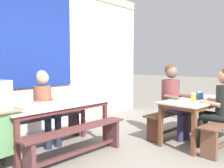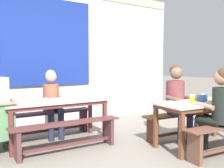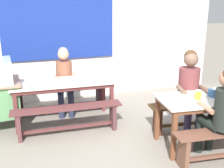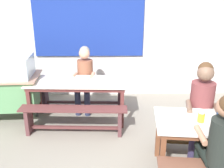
{
  "view_description": "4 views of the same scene",
  "coord_description": "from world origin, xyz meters",
  "px_view_note": "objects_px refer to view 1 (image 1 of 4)",
  "views": [
    {
      "loc": [
        -3.0,
        -1.87,
        1.39
      ],
      "look_at": [
        0.33,
        0.94,
        1.01
      ],
      "focal_mm": 40.24,
      "sensor_mm": 36.0,
      "label": 1
    },
    {
      "loc": [
        -2.29,
        -2.86,
        1.36
      ],
      "look_at": [
        -0.0,
        0.5,
        1.04
      ],
      "focal_mm": 41.1,
      "sensor_mm": 36.0,
      "label": 2
    },
    {
      "loc": [
        -1.27,
        -3.31,
        2.06
      ],
      "look_at": [
        -0.01,
        0.49,
        0.85
      ],
      "focal_mm": 43.92,
      "sensor_mm": 36.0,
      "label": 3
    },
    {
      "loc": [
        -0.1,
        -3.01,
        2.26
      ],
      "look_at": [
        -0.04,
        0.4,
        1.0
      ],
      "focal_mm": 41.37,
      "sensor_mm": 36.0,
      "label": 4
    }
  ],
  "objects_px": {
    "bench_far_back": "(39,126)",
    "bench_far_front": "(77,139)",
    "dining_table_near": "(198,104)",
    "bench_near_back": "(173,119)",
    "person_center_facing": "(45,102)",
    "person_right_near_table": "(173,95)",
    "soup_bowl": "(62,102)",
    "condiment_jar": "(193,97)",
    "dining_table_far": "(56,109)",
    "person_near_front": "(220,103)",
    "tissue_box": "(199,96)"
  },
  "relations": [
    {
      "from": "dining_table_near",
      "to": "bench_far_front",
      "type": "xyz_separation_m",
      "value": [
        -1.92,
        0.99,
        -0.36
      ]
    },
    {
      "from": "person_center_facing",
      "to": "bench_far_back",
      "type": "bearing_deg",
      "value": 132.14
    },
    {
      "from": "dining_table_near",
      "to": "tissue_box",
      "type": "bearing_deg",
      "value": 12.97
    },
    {
      "from": "person_right_near_table",
      "to": "soup_bowl",
      "type": "height_order",
      "value": "person_right_near_table"
    },
    {
      "from": "bench_far_front",
      "to": "condiment_jar",
      "type": "distance_m",
      "value": 2.02
    },
    {
      "from": "dining_table_near",
      "to": "tissue_box",
      "type": "relative_size",
      "value": 11.83
    },
    {
      "from": "dining_table_far",
      "to": "person_right_near_table",
      "type": "relative_size",
      "value": 1.31
    },
    {
      "from": "person_center_facing",
      "to": "soup_bowl",
      "type": "distance_m",
      "value": 0.42
    },
    {
      "from": "dining_table_far",
      "to": "bench_far_front",
      "type": "height_order",
      "value": "dining_table_far"
    },
    {
      "from": "tissue_box",
      "to": "dining_table_near",
      "type": "bearing_deg",
      "value": -167.03
    },
    {
      "from": "dining_table_far",
      "to": "person_center_facing",
      "type": "relative_size",
      "value": 1.41
    },
    {
      "from": "bench_far_front",
      "to": "dining_table_far",
      "type": "bearing_deg",
      "value": 87.7
    },
    {
      "from": "bench_near_back",
      "to": "person_near_front",
      "type": "height_order",
      "value": "person_near_front"
    },
    {
      "from": "bench_far_front",
      "to": "tissue_box",
      "type": "height_order",
      "value": "tissue_box"
    },
    {
      "from": "soup_bowl",
      "to": "bench_far_front",
      "type": "bearing_deg",
      "value": -105.86
    },
    {
      "from": "bench_far_front",
      "to": "person_center_facing",
      "type": "distance_m",
      "value": 1.02
    },
    {
      "from": "bench_far_back",
      "to": "bench_near_back",
      "type": "xyz_separation_m",
      "value": [
        1.93,
        -1.49,
        -0.0
      ]
    },
    {
      "from": "person_center_facing",
      "to": "person_right_near_table",
      "type": "height_order",
      "value": "person_right_near_table"
    },
    {
      "from": "soup_bowl",
      "to": "tissue_box",
      "type": "bearing_deg",
      "value": -39.4
    },
    {
      "from": "bench_near_back",
      "to": "dining_table_far",
      "type": "bearing_deg",
      "value": 153.08
    },
    {
      "from": "person_center_facing",
      "to": "soup_bowl",
      "type": "height_order",
      "value": "person_center_facing"
    },
    {
      "from": "dining_table_far",
      "to": "tissue_box",
      "type": "distance_m",
      "value": 2.45
    },
    {
      "from": "bench_far_back",
      "to": "person_right_near_table",
      "type": "distance_m",
      "value": 2.43
    },
    {
      "from": "person_near_front",
      "to": "condiment_jar",
      "type": "distance_m",
      "value": 0.42
    },
    {
      "from": "bench_far_back",
      "to": "bench_far_front",
      "type": "bearing_deg",
      "value": -92.3
    },
    {
      "from": "person_right_near_table",
      "to": "soup_bowl",
      "type": "xyz_separation_m",
      "value": [
        -1.71,
        1.05,
        -0.02
      ]
    },
    {
      "from": "bench_far_front",
      "to": "soup_bowl",
      "type": "bearing_deg",
      "value": 74.14
    },
    {
      "from": "person_near_front",
      "to": "soup_bowl",
      "type": "height_order",
      "value": "person_near_front"
    },
    {
      "from": "condiment_jar",
      "to": "bench_near_back",
      "type": "bearing_deg",
      "value": 60.61
    },
    {
      "from": "person_near_front",
      "to": "condiment_jar",
      "type": "bearing_deg",
      "value": 98.57
    },
    {
      "from": "bench_near_back",
      "to": "tissue_box",
      "type": "xyz_separation_m",
      "value": [
        -0.0,
        -0.49,
        0.49
      ]
    },
    {
      "from": "bench_far_back",
      "to": "person_center_facing",
      "type": "distance_m",
      "value": 0.41
    },
    {
      "from": "bench_far_back",
      "to": "dining_table_near",
      "type": "bearing_deg",
      "value": -46.75
    },
    {
      "from": "person_right_near_table",
      "to": "condiment_jar",
      "type": "height_order",
      "value": "person_right_near_table"
    },
    {
      "from": "dining_table_far",
      "to": "soup_bowl",
      "type": "distance_m",
      "value": 0.16
    },
    {
      "from": "person_center_facing",
      "to": "dining_table_far",
      "type": "bearing_deg",
      "value": -102.18
    },
    {
      "from": "tissue_box",
      "to": "soup_bowl",
      "type": "xyz_separation_m",
      "value": [
        -1.82,
        1.49,
        -0.04
      ]
    },
    {
      "from": "bench_far_back",
      "to": "dining_table_far",
      "type": "bearing_deg",
      "value": -92.3
    },
    {
      "from": "bench_near_back",
      "to": "condiment_jar",
      "type": "distance_m",
      "value": 0.76
    },
    {
      "from": "dining_table_far",
      "to": "bench_near_back",
      "type": "bearing_deg",
      "value": -26.92
    },
    {
      "from": "person_center_facing",
      "to": "condiment_jar",
      "type": "distance_m",
      "value": 2.48
    },
    {
      "from": "bench_near_back",
      "to": "condiment_jar",
      "type": "xyz_separation_m",
      "value": [
        -0.28,
        -0.5,
        0.5
      ]
    },
    {
      "from": "bench_far_front",
      "to": "person_right_near_table",
      "type": "distance_m",
      "value": 1.99
    },
    {
      "from": "dining_table_far",
      "to": "bench_near_back",
      "type": "relative_size",
      "value": 1.21
    },
    {
      "from": "tissue_box",
      "to": "soup_bowl",
      "type": "bearing_deg",
      "value": 140.6
    },
    {
      "from": "bench_far_front",
      "to": "person_center_facing",
      "type": "relative_size",
      "value": 1.39
    },
    {
      "from": "dining_table_far",
      "to": "tissue_box",
      "type": "height_order",
      "value": "tissue_box"
    },
    {
      "from": "dining_table_near",
      "to": "bench_near_back",
      "type": "xyz_separation_m",
      "value": [
        0.05,
        0.5,
        -0.35
      ]
    },
    {
      "from": "dining_table_far",
      "to": "bench_near_back",
      "type": "distance_m",
      "value": 2.22
    },
    {
      "from": "bench_near_back",
      "to": "person_near_front",
      "type": "xyz_separation_m",
      "value": [
        -0.22,
        -0.92,
        0.44
      ]
    }
  ]
}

